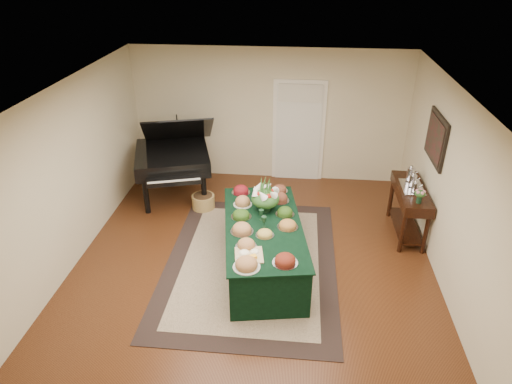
# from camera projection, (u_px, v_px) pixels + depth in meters

# --- Properties ---
(ground) EXTENTS (6.00, 6.00, 0.00)m
(ground) POSITION_uv_depth(u_px,v_px,m) (254.00, 259.00, 7.19)
(ground) COLOR black
(ground) RESTS_ON ground
(area_rug) EXTENTS (2.62, 3.67, 0.01)m
(area_rug) POSITION_uv_depth(u_px,v_px,m) (251.00, 262.00, 7.12)
(area_rug) COLOR black
(area_rug) RESTS_ON ground
(kitchen_doorway) EXTENTS (1.05, 0.07, 2.10)m
(kitchen_doorway) POSITION_uv_depth(u_px,v_px,m) (298.00, 133.00, 9.25)
(kitchen_doorway) COLOR white
(kitchen_doorway) RESTS_ON ground
(buffet_table) EXTENTS (1.49, 2.52, 0.76)m
(buffet_table) POSITION_uv_depth(u_px,v_px,m) (263.00, 246.00, 6.85)
(buffet_table) COLOR black
(buffet_table) RESTS_ON ground
(food_platters) EXTENTS (1.13, 2.40, 0.12)m
(food_platters) POSITION_uv_depth(u_px,v_px,m) (260.00, 222.00, 6.65)
(food_platters) COLOR #AFB9AF
(food_platters) RESTS_ON buffet_table
(cutting_board) EXTENTS (0.42, 0.42, 0.10)m
(cutting_board) POSITION_uv_depth(u_px,v_px,m) (249.00, 253.00, 6.00)
(cutting_board) COLOR tan
(cutting_board) RESTS_ON buffet_table
(green_goblets) EXTENTS (0.13, 0.26, 0.18)m
(green_goblets) POSITION_uv_depth(u_px,v_px,m) (263.00, 218.00, 6.66)
(green_goblets) COLOR black
(green_goblets) RESTS_ON buffet_table
(floral_centerpiece) EXTENTS (0.45, 0.45, 0.45)m
(floral_centerpiece) POSITION_uv_depth(u_px,v_px,m) (265.00, 195.00, 6.91)
(floral_centerpiece) COLOR black
(floral_centerpiece) RESTS_ON buffet_table
(grand_piano) EXTENTS (1.71, 1.90, 1.68)m
(grand_piano) POSITION_uv_depth(u_px,v_px,m) (173.00, 157.00, 8.64)
(grand_piano) COLOR black
(grand_piano) RESTS_ON ground
(wicker_basket) EXTENTS (0.43, 0.43, 0.27)m
(wicker_basket) POSITION_uv_depth(u_px,v_px,m) (203.00, 202.00, 8.55)
(wicker_basket) COLOR olive
(wicker_basket) RESTS_ON ground
(mahogany_sideboard) EXTENTS (0.45, 1.32, 0.87)m
(mahogany_sideboard) POSITION_uv_depth(u_px,v_px,m) (410.00, 199.00, 7.54)
(mahogany_sideboard) COLOR black
(mahogany_sideboard) RESTS_ON ground
(tea_service) EXTENTS (0.34, 0.58, 0.30)m
(tea_service) POSITION_uv_depth(u_px,v_px,m) (413.00, 180.00, 7.44)
(tea_service) COLOR silver
(tea_service) RESTS_ON mahogany_sideboard
(pink_bouquet) EXTENTS (0.18, 0.18, 0.23)m
(pink_bouquet) POSITION_uv_depth(u_px,v_px,m) (420.00, 194.00, 6.95)
(pink_bouquet) COLOR black
(pink_bouquet) RESTS_ON mahogany_sideboard
(wall_painting) EXTENTS (0.05, 0.95, 0.75)m
(wall_painting) POSITION_uv_depth(u_px,v_px,m) (436.00, 139.00, 7.01)
(wall_painting) COLOR black
(wall_painting) RESTS_ON ground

